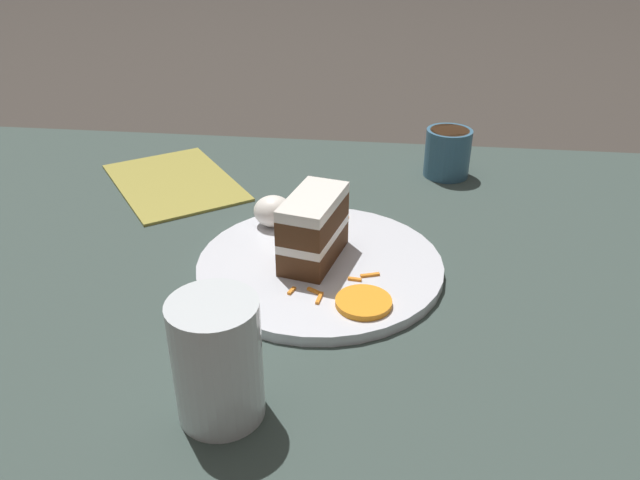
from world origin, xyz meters
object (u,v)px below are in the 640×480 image
at_px(plate, 320,266).
at_px(drinking_glass, 218,368).
at_px(menu_card, 174,182).
at_px(cake_slice, 314,228).
at_px(orange_garnish, 364,302).
at_px(cream_dollop, 273,211).
at_px(coffee_mug, 448,151).

distance_m(plate, drinking_glass, 0.25).
bearing_deg(menu_card, plate, -78.13).
xyz_separation_m(plate, cake_slice, (0.01, -0.01, 0.05)).
bearing_deg(orange_garnish, cream_dollop, -52.66).
bearing_deg(drinking_glass, cream_dollop, -87.37).
relative_size(orange_garnish, menu_card, 0.25).
xyz_separation_m(cake_slice, menu_card, (0.25, -0.22, -0.05)).
height_order(cream_dollop, menu_card, cream_dollop).
distance_m(plate, cake_slice, 0.05).
bearing_deg(plate, coffee_mug, -117.99).
bearing_deg(cake_slice, plate, 158.75).
bearing_deg(coffee_mug, cake_slice, 60.38).
relative_size(plate, drinking_glass, 2.57).
bearing_deg(cream_dollop, drinking_glass, 92.63).
xyz_separation_m(orange_garnish, menu_card, (0.31, -0.31, -0.01)).
relative_size(drinking_glass, coffee_mug, 1.51).
relative_size(coffee_mug, menu_card, 0.31).
distance_m(cake_slice, drinking_glass, 0.25).
bearing_deg(cake_slice, cream_dollop, -38.16).
distance_m(cake_slice, orange_garnish, 0.12).
relative_size(drinking_glass, menu_card, 0.47).
bearing_deg(drinking_glass, plate, -103.23).
xyz_separation_m(orange_garnish, drinking_glass, (0.11, 0.16, 0.03)).
distance_m(cream_dollop, menu_card, 0.24).
bearing_deg(orange_garnish, drinking_glass, 54.20).
xyz_separation_m(drinking_glass, coffee_mug, (-0.22, -0.56, -0.01)).
distance_m(cream_dollop, drinking_glass, 0.33).
relative_size(plate, cake_slice, 2.56).
bearing_deg(menu_card, cream_dollop, -74.26).
distance_m(drinking_glass, coffee_mug, 0.60).
bearing_deg(menu_card, drinking_glass, -103.56).
bearing_deg(cream_dollop, coffee_mug, -136.30).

